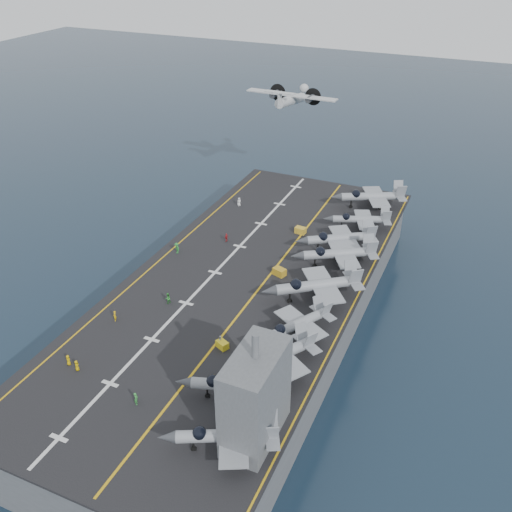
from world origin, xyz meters
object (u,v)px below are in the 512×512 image
at_px(fighter_jet_0, 227,434).
at_px(tow_cart_a, 222,345).
at_px(island_superstructure, 255,387).
at_px(transport_plane, 291,100).

distance_m(fighter_jet_0, tow_cart_a, 18.27).
xyz_separation_m(island_superstructure, fighter_jet_0, (-2.08, -3.36, -5.10)).
relative_size(tow_cart_a, transport_plane, 0.09).
height_order(island_superstructure, fighter_jet_0, island_superstructure).
distance_m(island_superstructure, fighter_jet_0, 6.45).
height_order(island_superstructure, transport_plane, transport_plane).
height_order(fighter_jet_0, tow_cart_a, fighter_jet_0).
bearing_deg(transport_plane, island_superstructure, -71.55).
relative_size(fighter_jet_0, tow_cart_a, 7.85).
xyz_separation_m(tow_cart_a, transport_plane, (-17.30, 71.55, 14.89)).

